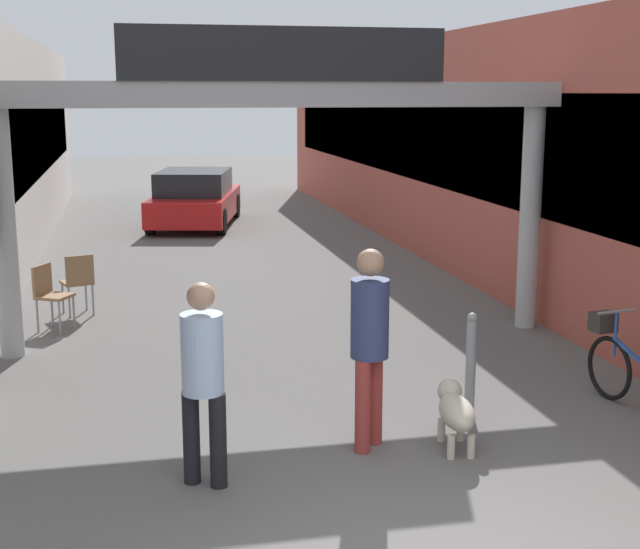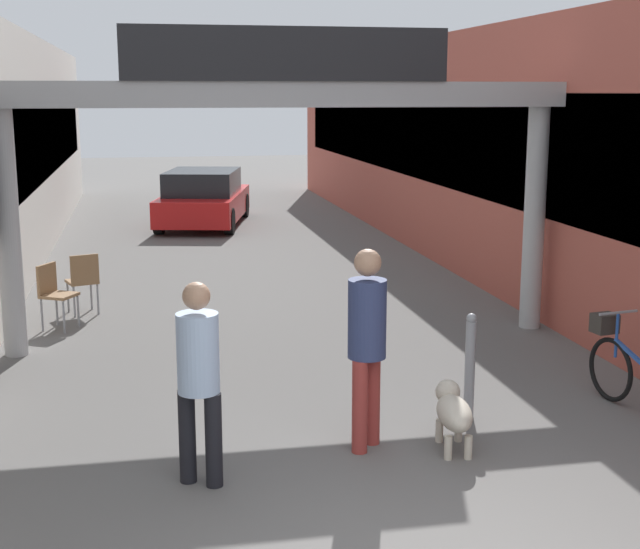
% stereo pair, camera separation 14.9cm
% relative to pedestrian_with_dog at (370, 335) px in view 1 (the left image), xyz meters
% --- Properties ---
extents(storefront_right, '(3.00, 26.00, 4.18)m').
position_rel_pedestrian_with_dog_xyz_m(storefront_right, '(4.97, 8.53, 1.04)').
color(storefront_right, '#B25142').
rests_on(storefront_right, ground_plane).
extents(arcade_sign_gateway, '(7.40, 0.47, 3.92)m').
position_rel_pedestrian_with_dog_xyz_m(arcade_sign_gateway, '(-0.12, 3.62, 1.70)').
color(arcade_sign_gateway, '#B2B2B2').
rests_on(arcade_sign_gateway, ground_plane).
extents(pedestrian_with_dog, '(0.48, 0.48, 1.82)m').
position_rel_pedestrian_with_dog_xyz_m(pedestrian_with_dog, '(0.00, 0.00, 0.00)').
color(pedestrian_with_dog, '#99332D').
rests_on(pedestrian_with_dog, ground_plane).
extents(pedestrian_companion, '(0.47, 0.47, 1.69)m').
position_rel_pedestrian_with_dog_xyz_m(pedestrian_companion, '(-1.51, -0.47, -0.09)').
color(pedestrian_companion, black).
rests_on(pedestrian_companion, ground_plane).
extents(dog_on_leash, '(0.39, 0.78, 0.56)m').
position_rel_pedestrian_with_dog_xyz_m(dog_on_leash, '(0.76, -0.15, -0.70)').
color(dog_on_leash, beige).
rests_on(dog_on_leash, ground_plane).
extents(bicycle_blue_second, '(0.46, 1.68, 0.98)m').
position_rel_pedestrian_with_dog_xyz_m(bicycle_blue_second, '(2.85, 0.33, -0.62)').
color(bicycle_blue_second, black).
rests_on(bicycle_blue_second, ground_plane).
extents(bollard_post_metal, '(0.10, 0.10, 1.06)m').
position_rel_pedestrian_with_dog_xyz_m(bollard_post_metal, '(1.18, 0.54, -0.52)').
color(bollard_post_metal, gray).
rests_on(bollard_post_metal, ground_plane).
extents(cafe_chair_wood_nearer, '(0.54, 0.54, 0.89)m').
position_rel_pedestrian_with_dog_xyz_m(cafe_chair_wood_nearer, '(-3.11, 4.82, -0.51)').
color(cafe_chair_wood_nearer, gray).
rests_on(cafe_chair_wood_nearer, ground_plane).
extents(cafe_chair_wood_farther, '(0.51, 0.51, 0.89)m').
position_rel_pedestrian_with_dog_xyz_m(cafe_chair_wood_farther, '(-2.77, 5.57, -0.51)').
color(cafe_chair_wood_farther, gray).
rests_on(cafe_chair_wood_farther, ground_plane).
extents(parked_car_red, '(2.61, 4.29, 1.33)m').
position_rel_pedestrian_with_dog_xyz_m(parked_car_red, '(-0.45, 14.04, -0.41)').
color(parked_car_red, red).
rests_on(parked_car_red, ground_plane).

